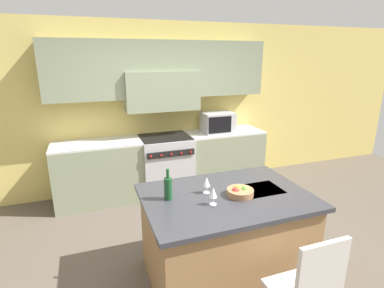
{
  "coord_description": "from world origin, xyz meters",
  "views": [
    {
      "loc": [
        -1.14,
        -2.58,
        2.18
      ],
      "look_at": [
        0.02,
        0.66,
        1.16
      ],
      "focal_mm": 28.0,
      "sensor_mm": 36.0,
      "label": 1
    }
  ],
  "objects_px": {
    "wine_glass_near": "(213,193)",
    "wine_glass_far": "(207,182)",
    "microwave": "(218,122)",
    "range_stove": "(166,165)",
    "fruit_bowl": "(240,192)",
    "wine_bottle": "(168,188)"
  },
  "relations": [
    {
      "from": "wine_bottle",
      "to": "wine_glass_near",
      "type": "xyz_separation_m",
      "value": [
        0.35,
        -0.23,
        -0.0
      ]
    },
    {
      "from": "wine_bottle",
      "to": "wine_glass_near",
      "type": "distance_m",
      "value": 0.42
    },
    {
      "from": "microwave",
      "to": "wine_glass_far",
      "type": "height_order",
      "value": "microwave"
    },
    {
      "from": "microwave",
      "to": "fruit_bowl",
      "type": "height_order",
      "value": "microwave"
    },
    {
      "from": "range_stove",
      "to": "microwave",
      "type": "height_order",
      "value": "microwave"
    },
    {
      "from": "range_stove",
      "to": "fruit_bowl",
      "type": "relative_size",
      "value": 3.76
    },
    {
      "from": "wine_glass_far",
      "to": "fruit_bowl",
      "type": "bearing_deg",
      "value": -28.54
    },
    {
      "from": "range_stove",
      "to": "wine_glass_far",
      "type": "relative_size",
      "value": 5.78
    },
    {
      "from": "wine_bottle",
      "to": "wine_glass_far",
      "type": "xyz_separation_m",
      "value": [
        0.38,
        0.0,
        -0.0
      ]
    },
    {
      "from": "range_stove",
      "to": "wine_glass_far",
      "type": "xyz_separation_m",
      "value": [
        -0.12,
        -2.02,
        0.55
      ]
    },
    {
      "from": "microwave",
      "to": "wine_glass_near",
      "type": "height_order",
      "value": "microwave"
    },
    {
      "from": "range_stove",
      "to": "wine_glass_near",
      "type": "xyz_separation_m",
      "value": [
        -0.16,
        -2.25,
        0.55
      ]
    },
    {
      "from": "wine_bottle",
      "to": "wine_glass_far",
      "type": "bearing_deg",
      "value": 0.45
    },
    {
      "from": "microwave",
      "to": "wine_glass_far",
      "type": "bearing_deg",
      "value": -117.02
    },
    {
      "from": "wine_bottle",
      "to": "wine_glass_far",
      "type": "distance_m",
      "value": 0.38
    },
    {
      "from": "wine_glass_near",
      "to": "wine_glass_far",
      "type": "relative_size",
      "value": 1.0
    },
    {
      "from": "wine_glass_near",
      "to": "fruit_bowl",
      "type": "distance_m",
      "value": 0.33
    },
    {
      "from": "range_stove",
      "to": "fruit_bowl",
      "type": "height_order",
      "value": "fruit_bowl"
    },
    {
      "from": "range_stove",
      "to": "microwave",
      "type": "bearing_deg",
      "value": 1.16
    },
    {
      "from": "range_stove",
      "to": "wine_glass_near",
      "type": "bearing_deg",
      "value": -93.96
    },
    {
      "from": "wine_glass_far",
      "to": "range_stove",
      "type": "bearing_deg",
      "value": 86.54
    },
    {
      "from": "wine_bottle",
      "to": "fruit_bowl",
      "type": "relative_size",
      "value": 1.18
    }
  ]
}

